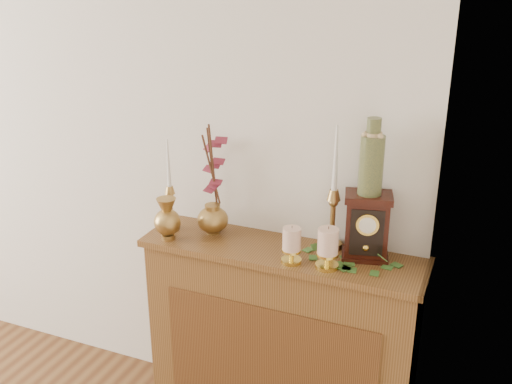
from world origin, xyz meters
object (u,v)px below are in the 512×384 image
at_px(ginger_jar, 215,182).
at_px(ceramic_vase, 372,161).
at_px(candlestick_center, 333,209).
at_px(mantel_clock, 367,227).
at_px(bud_vase, 167,219).
at_px(candlestick_left, 170,200).

bearing_deg(ginger_jar, ceramic_vase, -0.63).
distance_m(candlestick_center, mantel_clock, 0.16).
distance_m(candlestick_center, ceramic_vase, 0.29).
xyz_separation_m(ginger_jar, mantel_clock, (0.69, -0.01, -0.09)).
relative_size(bud_vase, ginger_jar, 0.37).
relative_size(bud_vase, mantel_clock, 0.68).
relative_size(ginger_jar, ceramic_vase, 1.68).
xyz_separation_m(candlestick_center, mantel_clock, (0.15, -0.04, -0.04)).
xyz_separation_m(candlestick_center, ginger_jar, (-0.54, -0.03, 0.06)).
bearing_deg(candlestick_left, mantel_clock, 3.70).
xyz_separation_m(candlestick_center, bud_vase, (-0.69, -0.20, -0.08)).
bearing_deg(ginger_jar, candlestick_left, -160.71).
height_order(candlestick_left, mantel_clock, candlestick_left).
relative_size(mantel_clock, ceramic_vase, 0.91).
bearing_deg(bud_vase, candlestick_left, 111.30).
distance_m(candlestick_left, mantel_clock, 0.89).
bearing_deg(mantel_clock, bud_vase, 177.11).
distance_m(bud_vase, ceramic_vase, 0.92).
bearing_deg(ceramic_vase, candlestick_left, -176.13).
height_order(candlestick_center, ceramic_vase, ceramic_vase).
bearing_deg(candlestick_left, ceramic_vase, 3.87).
xyz_separation_m(candlestick_left, ginger_jar, (0.19, 0.07, 0.09)).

